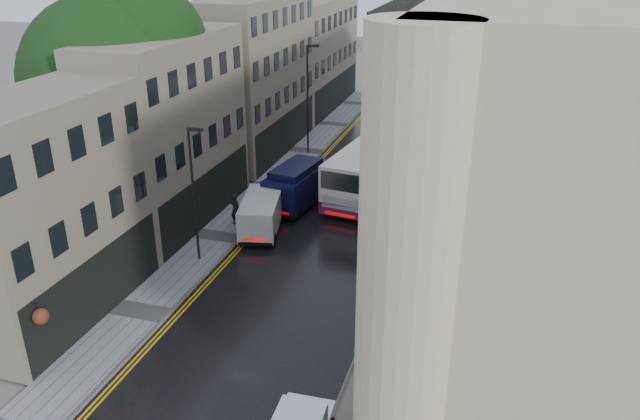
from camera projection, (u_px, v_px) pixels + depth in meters
The scene contains 14 objects.
road at pixel (351, 197), 41.98m from camera, with size 9.00×85.00×0.02m, color black.
left_sidewalk at pixel (270, 187), 43.51m from camera, with size 2.70×85.00×0.12m, color gray.
right_sidewalk at pixel (432, 205), 40.53m from camera, with size 1.80×85.00×0.12m, color slate.
old_shop_row at pixel (233, 91), 44.28m from camera, with size 4.50×56.00×12.00m, color gray, non-canonical shape.
modern_block at pixel (524, 112), 35.13m from camera, with size 8.00×40.00×14.00m, color beige, non-canonical shape.
tree_near at pixel (112, 109), 35.94m from camera, with size 10.56×10.56×13.89m, color black, non-canonical shape.
tree_far at pixel (216, 77), 47.54m from camera, with size 9.24×9.24×12.46m, color black, non-canonical shape.
cream_bus at pixel (338, 178), 40.32m from camera, with size 2.87×12.61×3.44m, color white, non-canonical shape.
white_lorry at pixel (413, 127), 49.14m from camera, with size 2.59×8.64×4.53m, color silver, non-canonical shape.
white_van at pixel (240, 226), 35.13m from camera, with size 2.04×4.76×2.16m, color silver, non-canonical shape.
navy_van at pixel (269, 191), 38.91m from camera, with size 2.29×5.72×2.92m, color black, non-canonical shape.
pedestrian at pixel (235, 209), 37.24m from camera, with size 0.73×0.48×2.01m, color black.
lamp_post_near at pixel (194, 196), 32.21m from camera, with size 0.82×0.18×7.27m, color black, non-canonical shape.
lamp_post_far at pixel (308, 100), 48.69m from camera, with size 0.95×0.21×8.46m, color black, non-canonical shape.
Camera 1 is at (9.22, -10.27, 16.02)m, focal length 35.00 mm.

